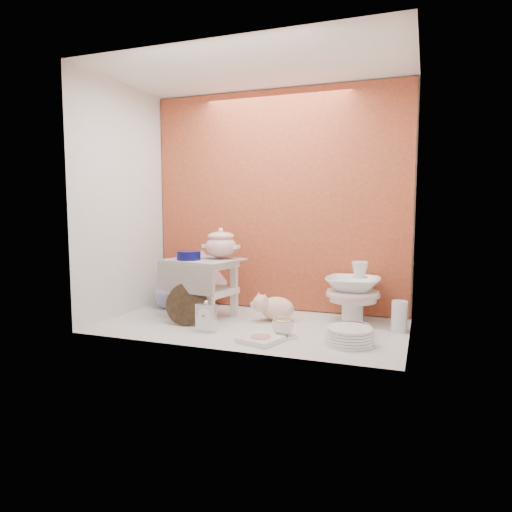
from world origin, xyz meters
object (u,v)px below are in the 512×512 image
at_px(step_stool, 204,288).
at_px(gold_rim_teacup, 283,327).
at_px(blue_white_vase, 171,290).
at_px(dinner_plate_stack, 349,336).
at_px(crystal_bowl, 353,330).
at_px(plush_pig, 277,308).
at_px(porcelain_tower, 353,292).
at_px(soup_tureen, 221,243).
at_px(mantel_clock, 206,316).
at_px(floral_platter, 201,278).

bearing_deg(step_stool, gold_rim_teacup, -11.09).
relative_size(blue_white_vase, dinner_plate_stack, 0.99).
xyz_separation_m(blue_white_vase, crystal_bowl, (1.32, -0.29, -0.10)).
relative_size(blue_white_vase, plush_pig, 0.93).
height_order(dinner_plate_stack, crystal_bowl, dinner_plate_stack).
xyz_separation_m(step_stool, porcelain_tower, (0.92, 0.20, 0.00)).
bearing_deg(step_stool, dinner_plate_stack, -3.61).
distance_m(step_stool, plush_pig, 0.49).
distance_m(plush_pig, crystal_bowl, 0.53).
distance_m(soup_tureen, mantel_clock, 0.54).
xyz_separation_m(dinner_plate_stack, crystal_bowl, (-0.01, 0.17, -0.01)).
xyz_separation_m(step_stool, gold_rim_teacup, (0.61, -0.26, -0.13)).
bearing_deg(dinner_plate_stack, porcelain_tower, 96.69).
relative_size(soup_tureen, floral_platter, 0.60).
distance_m(mantel_clock, porcelain_tower, 0.91).
relative_size(step_stool, dinner_plate_stack, 1.70).
height_order(floral_platter, gold_rim_teacup, floral_platter).
relative_size(plush_pig, dinner_plate_stack, 1.07).
bearing_deg(dinner_plate_stack, blue_white_vase, 160.84).
bearing_deg(floral_platter, crystal_bowl, -21.01).
relative_size(step_stool, plush_pig, 1.59).
height_order(plush_pig, porcelain_tower, porcelain_tower).
distance_m(soup_tureen, crystal_bowl, 1.00).
relative_size(plush_pig, crystal_bowl, 1.39).
bearing_deg(blue_white_vase, plush_pig, -8.15).
height_order(blue_white_vase, gold_rim_teacup, blue_white_vase).
relative_size(crystal_bowl, porcelain_tower, 0.52).
bearing_deg(step_stool, blue_white_vase, 164.76).
relative_size(floral_platter, blue_white_vase, 1.58).
bearing_deg(gold_rim_teacup, crystal_bowl, 23.48).
distance_m(mantel_clock, gold_rim_teacup, 0.45).
height_order(gold_rim_teacup, porcelain_tower, porcelain_tower).
bearing_deg(plush_pig, soup_tureen, 173.27).
bearing_deg(floral_platter, soup_tureen, -43.75).
bearing_deg(porcelain_tower, gold_rim_teacup, -123.89).
relative_size(mantel_clock, dinner_plate_stack, 0.70).
height_order(step_stool, gold_rim_teacup, step_stool).
distance_m(gold_rim_teacup, dinner_plate_stack, 0.37).
xyz_separation_m(gold_rim_teacup, porcelain_tower, (0.31, 0.46, 0.13)).
bearing_deg(plush_pig, dinner_plate_stack, -41.75).
relative_size(blue_white_vase, crystal_bowl, 1.28).
relative_size(dinner_plate_stack, porcelain_tower, 0.67).
bearing_deg(floral_platter, dinner_plate_stack, -27.78).
relative_size(dinner_plate_stack, crystal_bowl, 1.29).
distance_m(floral_platter, porcelain_tower, 1.13).
bearing_deg(gold_rim_teacup, floral_platter, 143.23).
bearing_deg(dinner_plate_stack, gold_rim_teacup, 177.78).
height_order(floral_platter, dinner_plate_stack, floral_platter).
relative_size(floral_platter, porcelain_tower, 1.05).
bearing_deg(porcelain_tower, step_stool, -167.85).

